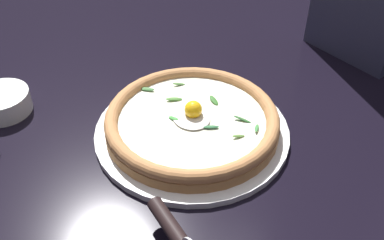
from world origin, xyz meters
TOP-DOWN VIEW (x-y plane):
  - ground_plane at (0.00, 0.00)m, footprint 2.40×2.40m
  - pizza_plate at (-0.02, -0.03)m, footprint 0.35×0.35m
  - pizza at (-0.02, -0.03)m, footprint 0.31×0.31m
  - side_bowl at (-0.27, -0.30)m, footprint 0.11×0.11m
  - pizza_cutter at (0.18, -0.18)m, footprint 0.15×0.02m

SIDE VIEW (x-z plane):
  - ground_plane at x=0.00m, z-range -0.03..0.00m
  - pizza_plate at x=-0.02m, z-range 0.00..0.01m
  - side_bowl at x=-0.27m, z-range 0.00..0.04m
  - pizza at x=-0.02m, z-range 0.00..0.06m
  - pizza_cutter at x=0.18m, z-range 0.00..0.07m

